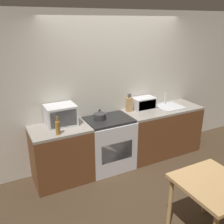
# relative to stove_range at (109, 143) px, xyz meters

# --- Properties ---
(ground_plane) EXTENTS (16.00, 16.00, 0.00)m
(ground_plane) POSITION_rel_stove_range_xyz_m (0.29, -0.64, -0.45)
(ground_plane) COLOR #3D2D1E
(wall_back) EXTENTS (10.00, 0.06, 2.60)m
(wall_back) POSITION_rel_stove_range_xyz_m (0.29, 0.34, 0.85)
(wall_back) COLOR beige
(wall_back) RESTS_ON ground_plane
(counter_left_run) EXTENTS (0.89, 0.62, 0.90)m
(counter_left_run) POSITION_rel_stove_range_xyz_m (-0.83, 0.00, 0.00)
(counter_left_run) COLOR brown
(counter_left_run) RESTS_ON ground_plane
(counter_right_run) EXTENTS (1.47, 0.62, 0.90)m
(counter_right_run) POSITION_rel_stove_range_xyz_m (1.12, 0.00, 0.00)
(counter_right_run) COLOR brown
(counter_right_run) RESTS_ON ground_plane
(stove_range) EXTENTS (0.77, 0.62, 0.90)m
(stove_range) POSITION_rel_stove_range_xyz_m (0.00, 0.00, 0.00)
(stove_range) COLOR silver
(stove_range) RESTS_ON ground_plane
(kettle) EXTENTS (0.20, 0.20, 0.18)m
(kettle) POSITION_rel_stove_range_xyz_m (-0.14, 0.05, 0.52)
(kettle) COLOR #2D2D2D
(kettle) RESTS_ON stove_range
(microwave) EXTENTS (0.45, 0.35, 0.32)m
(microwave) POSITION_rel_stove_range_xyz_m (-0.77, 0.11, 0.61)
(microwave) COLOR silver
(microwave) RESTS_ON counter_left_run
(bottle) EXTENTS (0.07, 0.07, 0.27)m
(bottle) POSITION_rel_stove_range_xyz_m (-0.90, -0.20, 0.56)
(bottle) COLOR olive
(bottle) RESTS_ON counter_left_run
(knife_block) EXTENTS (0.10, 0.08, 0.33)m
(knife_block) POSITION_rel_stove_range_xyz_m (0.49, 0.16, 0.58)
(knife_block) COLOR tan
(knife_block) RESTS_ON counter_right_run
(toaster_oven) EXTENTS (0.41, 0.26, 0.21)m
(toaster_oven) POSITION_rel_stove_range_xyz_m (0.80, 0.16, 0.56)
(toaster_oven) COLOR silver
(toaster_oven) RESTS_ON counter_right_run
(sink_basin) EXTENTS (0.46, 0.42, 0.24)m
(sink_basin) POSITION_rel_stove_range_xyz_m (1.28, 0.01, 0.47)
(sink_basin) COLOR silver
(sink_basin) RESTS_ON counter_right_run
(dining_table) EXTENTS (0.73, 0.76, 0.77)m
(dining_table) POSITION_rel_stove_range_xyz_m (0.33, -1.91, 0.21)
(dining_table) COLOR tan
(dining_table) RESTS_ON ground_plane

